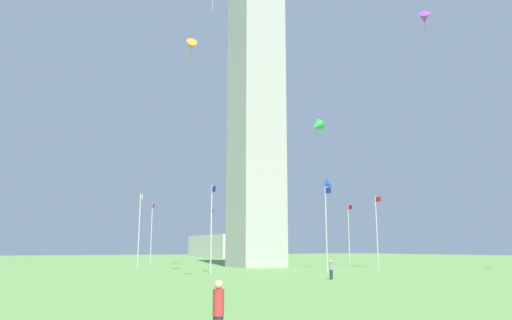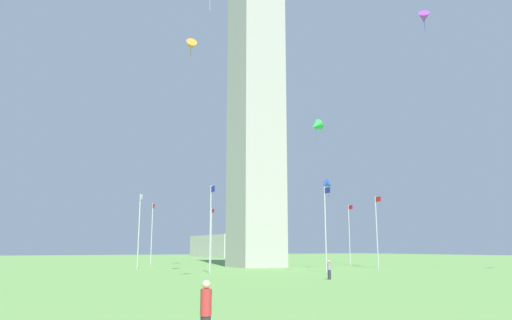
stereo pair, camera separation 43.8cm
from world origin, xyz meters
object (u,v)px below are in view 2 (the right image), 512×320
Objects in this scene: flagpole_nw at (211,225)px; obelisk_monument at (256,65)px; flagpole_sw at (152,231)px; kite_purple_delta at (424,18)px; flagpole_s at (211,233)px; person_red_shirt at (206,313)px; flagpole_se at (284,234)px; kite_orange_delta at (191,46)px; flagpole_ne at (377,229)px; flagpole_n at (326,225)px; flagpole_e at (349,232)px; person_gray_shirt at (329,270)px; kite_blue_delta at (328,184)px; flagpole_w at (139,228)px; kite_green_delta at (316,126)px; distant_building at (233,246)px.

obelisk_monument is at bearing 135.12° from flagpole_nw.
flagpole_sw is 48.45m from kite_purple_delta.
flagpole_s is 5.37× the size of person_red_shirt.
flagpole_sw is (-0.00, -23.73, 0.00)m from flagpole_se.
kite_orange_delta reaches higher than person_red_shirt.
flagpole_ne is 23.73m from flagpole_se.
obelisk_monument is at bearing -0.00° from flagpole_s.
flagpole_n is at bearing -22.50° from flagpole_se.
flagpole_n is 1.00× the size of flagpole_ne.
person_gray_shirt is at bearing -41.70° from flagpole_e.
flagpole_n is 5.85× the size of person_gray_shirt.
kite_purple_delta is (12.11, 5.91, 19.21)m from kite_blue_delta.
flagpole_e is 35.61m from person_gray_shirt.
flagpole_sw is 1.00× the size of flagpole_nw.
flagpole_nw reaches higher than person_gray_shirt.
flagpole_n is 1.00× the size of flagpole_s.
flagpole_n is 23.73m from flagpole_e.
person_red_shirt is at bearing -22.31° from flagpole_nw.
flagpole_s is at bearing -112.50° from flagpole_se.
flagpole_ne is at bearing 0.00° from flagpole_se.
flagpole_w is 12.84m from flagpole_nw.
flagpole_se is 1.00× the size of flagpole_s.
kite_purple_delta is 19.79m from kite_green_delta.
kite_blue_delta is 0.95× the size of kite_green_delta.
obelisk_monument is 23.70m from kite_green_delta.
flagpole_ne is 9.02m from kite_blue_delta.
distant_building is at bearing 168.80° from flagpole_ne.
flagpole_n is 12.84m from flagpole_ne.
kite_purple_delta is (11.16, -1.08, 24.84)m from flagpole_ne.
flagpole_se is 3.97× the size of kite_blue_delta.
kite_orange_delta is (-11.41, -15.25, 20.55)m from kite_blue_delta.
flagpole_sw is at bearing -172.52° from kite_orange_delta.
kite_orange_delta reaches higher than kite_blue_delta.
flagpole_n and flagpole_w have the same top height.
distant_building is (-66.63, 27.42, -26.98)m from obelisk_monument.
flagpole_sw is (4.92, -11.87, 0.00)m from flagpole_s.
flagpole_se and flagpole_sw have the same top height.
flagpole_e and flagpole_se have the same top height.
flagpole_w is at bearing 57.55° from person_gray_shirt.
flagpole_sw is at bearing 44.34° from person_gray_shirt.
flagpole_n is 5.37× the size of person_red_shirt.
kite_purple_delta is (11.16, 22.66, 24.84)m from flagpole_nw.
flagpole_ne is 33.56m from flagpole_sw.
flagpole_s is 1.00× the size of flagpole_nw.
flagpole_n reaches higher than distant_building.
person_gray_shirt is at bearing -35.02° from flagpole_n.
person_red_shirt is 0.56× the size of kite_orange_delta.
flagpole_e is 1.00× the size of flagpole_sw.
flagpole_nw is (11.87, 4.92, 0.00)m from flagpole_w.
person_gray_shirt is at bearing 7.71° from kite_orange_delta.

